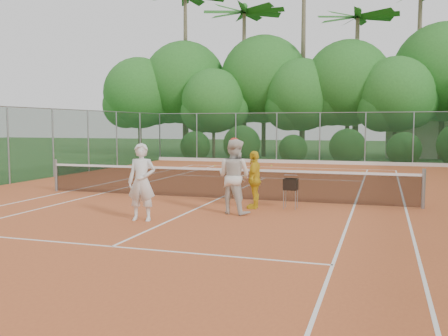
{
  "coord_description": "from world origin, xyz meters",
  "views": [
    {
      "loc": [
        4.85,
        -14.59,
        2.33
      ],
      "look_at": [
        0.57,
        -1.2,
        1.1
      ],
      "focal_mm": 40.0,
      "sensor_mm": 36.0,
      "label": 1
    }
  ],
  "objects_px": {
    "player_center_grp": "(234,176)",
    "player_yellow": "(254,180)",
    "ball_hopper": "(291,185)",
    "player_white": "(142,182)"
  },
  "relations": [
    {
      "from": "player_white",
      "to": "player_center_grp",
      "type": "distance_m",
      "value": 2.43
    },
    {
      "from": "player_center_grp",
      "to": "player_yellow",
      "type": "bearing_deg",
      "value": 72.21
    },
    {
      "from": "player_center_grp",
      "to": "ball_hopper",
      "type": "distance_m",
      "value": 1.76
    },
    {
      "from": "player_white",
      "to": "ball_hopper",
      "type": "bearing_deg",
      "value": 33.62
    },
    {
      "from": "ball_hopper",
      "to": "player_white",
      "type": "bearing_deg",
      "value": -144.58
    },
    {
      "from": "player_white",
      "to": "player_yellow",
      "type": "bearing_deg",
      "value": 41.61
    },
    {
      "from": "player_center_grp",
      "to": "player_yellow",
      "type": "height_order",
      "value": "player_center_grp"
    },
    {
      "from": "player_yellow",
      "to": "ball_hopper",
      "type": "bearing_deg",
      "value": 101.73
    },
    {
      "from": "player_center_grp",
      "to": "player_yellow",
      "type": "relative_size",
      "value": 1.24
    },
    {
      "from": "player_white",
      "to": "ball_hopper",
      "type": "height_order",
      "value": "player_white"
    }
  ]
}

